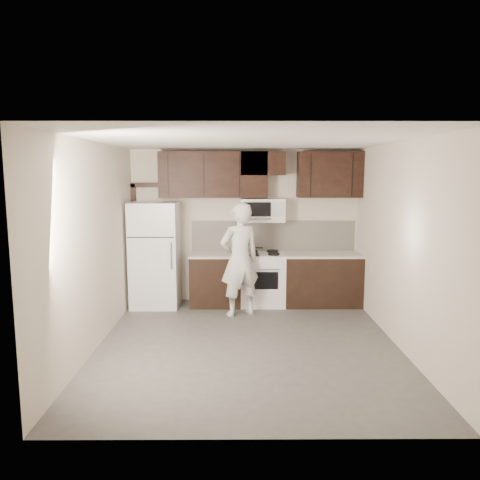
{
  "coord_description": "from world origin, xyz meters",
  "views": [
    {
      "loc": [
        -0.14,
        -6.02,
        2.3
      ],
      "look_at": [
        -0.1,
        0.9,
        1.3
      ],
      "focal_mm": 35.0,
      "sensor_mm": 36.0,
      "label": 1
    }
  ],
  "objects_px": {
    "stove": "(262,279)",
    "refrigerator": "(155,255)",
    "person": "(240,260)",
    "microwave": "(263,210)"
  },
  "relations": [
    {
      "from": "stove",
      "to": "microwave",
      "type": "distance_m",
      "value": 1.2
    },
    {
      "from": "refrigerator",
      "to": "person",
      "type": "xyz_separation_m",
      "value": [
        1.45,
        -0.54,
        0.01
      ]
    },
    {
      "from": "stove",
      "to": "refrigerator",
      "type": "distance_m",
      "value": 1.9
    },
    {
      "from": "stove",
      "to": "microwave",
      "type": "height_order",
      "value": "microwave"
    },
    {
      "from": "stove",
      "to": "refrigerator",
      "type": "height_order",
      "value": "refrigerator"
    },
    {
      "from": "microwave",
      "to": "person",
      "type": "height_order",
      "value": "microwave"
    },
    {
      "from": "person",
      "to": "microwave",
      "type": "bearing_deg",
      "value": -144.51
    },
    {
      "from": "refrigerator",
      "to": "person",
      "type": "distance_m",
      "value": 1.55
    },
    {
      "from": "microwave",
      "to": "refrigerator",
      "type": "distance_m",
      "value": 2.0
    },
    {
      "from": "refrigerator",
      "to": "person",
      "type": "height_order",
      "value": "person"
    }
  ]
}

